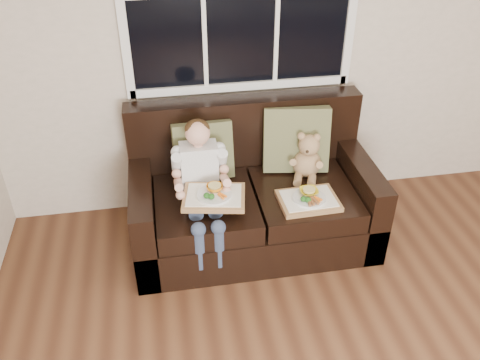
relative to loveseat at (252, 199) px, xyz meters
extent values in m
cube|color=beige|center=(0.45, 0.48, 1.04)|extent=(4.50, 0.02, 2.70)
cube|color=white|center=(0.00, 0.45, 0.69)|extent=(1.58, 0.04, 0.06)
cube|color=black|center=(0.00, -0.07, -0.16)|extent=(1.70, 0.90, 0.30)
cube|color=black|center=(-0.77, -0.07, -0.01)|extent=(0.15, 0.90, 0.60)
cube|color=black|center=(0.78, -0.07, -0.01)|extent=(0.15, 0.90, 0.60)
cube|color=black|center=(0.00, 0.31, 0.32)|extent=(1.70, 0.18, 0.66)
cube|color=black|center=(-0.35, -0.15, 0.07)|extent=(0.68, 0.72, 0.15)
cube|color=black|center=(0.35, -0.15, 0.07)|extent=(0.68, 0.72, 0.15)
cube|color=#666A41|center=(-0.32, 0.15, 0.35)|extent=(0.43, 0.21, 0.43)
cube|color=#666A41|center=(0.35, 0.15, 0.38)|extent=(0.50, 0.29, 0.49)
cube|color=silver|center=(-0.37, -0.02, 0.32)|extent=(0.25, 0.15, 0.35)
sphere|color=#DFA188|center=(-0.37, -0.03, 0.59)|extent=(0.16, 0.16, 0.16)
ellipsoid|color=#3A2512|center=(-0.37, -0.01, 0.62)|extent=(0.16, 0.16, 0.12)
cylinder|color=#313C55|center=(-0.43, -0.21, 0.18)|extent=(0.10, 0.31, 0.10)
cylinder|color=#313C55|center=(-0.31, -0.21, 0.18)|extent=(0.10, 0.31, 0.10)
cylinder|color=#313C55|center=(-0.43, -0.48, 0.00)|extent=(0.08, 0.08, 0.29)
cylinder|color=#313C55|center=(-0.31, -0.48, 0.00)|extent=(0.08, 0.08, 0.29)
cylinder|color=#DFA188|center=(-0.52, -0.13, 0.36)|extent=(0.07, 0.31, 0.24)
cylinder|color=#DFA188|center=(-0.22, -0.13, 0.36)|extent=(0.07, 0.31, 0.24)
ellipsoid|color=tan|center=(0.41, 0.04, 0.23)|extent=(0.25, 0.24, 0.21)
sphere|color=tan|center=(0.41, 0.03, 0.39)|extent=(0.20, 0.20, 0.15)
sphere|color=tan|center=(0.36, 0.03, 0.46)|extent=(0.05, 0.05, 0.05)
sphere|color=tan|center=(0.46, 0.03, 0.46)|extent=(0.05, 0.05, 0.05)
sphere|color=tan|center=(0.41, -0.03, 0.38)|extent=(0.06, 0.06, 0.06)
sphere|color=black|center=(0.41, -0.06, 0.39)|extent=(0.02, 0.02, 0.02)
cylinder|color=tan|center=(0.36, -0.08, 0.17)|extent=(0.10, 0.13, 0.06)
cylinder|color=tan|center=(0.46, -0.08, 0.17)|extent=(0.10, 0.13, 0.06)
cube|color=#AB714D|center=(-0.31, -0.28, 0.25)|extent=(0.45, 0.37, 0.03)
cube|color=white|center=(-0.31, -0.28, 0.27)|extent=(0.39, 0.32, 0.01)
cylinder|color=silver|center=(-0.31, -0.29, 0.28)|extent=(0.23, 0.23, 0.01)
imported|color=orange|center=(-0.30, -0.25, 0.31)|extent=(0.13, 0.13, 0.03)
cylinder|color=#E0D07A|center=(-0.30, -0.25, 0.31)|extent=(0.09, 0.09, 0.02)
ellipsoid|color=#285D1D|center=(-0.36, -0.33, 0.31)|extent=(0.04, 0.04, 0.04)
ellipsoid|color=#285D1D|center=(-0.33, -0.34, 0.31)|extent=(0.04, 0.04, 0.04)
cylinder|color=orange|center=(-0.26, -0.33, 0.30)|extent=(0.04, 0.06, 0.02)
cube|color=#AB714D|center=(0.33, -0.30, 0.16)|extent=(0.40, 0.31, 0.03)
cube|color=white|center=(0.33, -0.30, 0.18)|extent=(0.35, 0.26, 0.01)
cylinder|color=silver|center=(0.33, -0.31, 0.19)|extent=(0.22, 0.22, 0.01)
imported|color=yellow|center=(0.34, -0.27, 0.21)|extent=(0.13, 0.13, 0.03)
cylinder|color=#E0D07A|center=(0.34, -0.27, 0.21)|extent=(0.08, 0.08, 0.02)
ellipsoid|color=#285D1D|center=(0.28, -0.35, 0.21)|extent=(0.04, 0.04, 0.04)
ellipsoid|color=#285D1D|center=(0.31, -0.36, 0.21)|extent=(0.04, 0.04, 0.04)
cylinder|color=orange|center=(0.37, -0.35, 0.20)|extent=(0.04, 0.06, 0.01)
cylinder|color=#9B5532|center=(0.33, -0.37, 0.20)|extent=(0.03, 0.08, 0.02)
camera|label=1|loc=(-0.60, -2.92, 2.18)|focal=38.00mm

